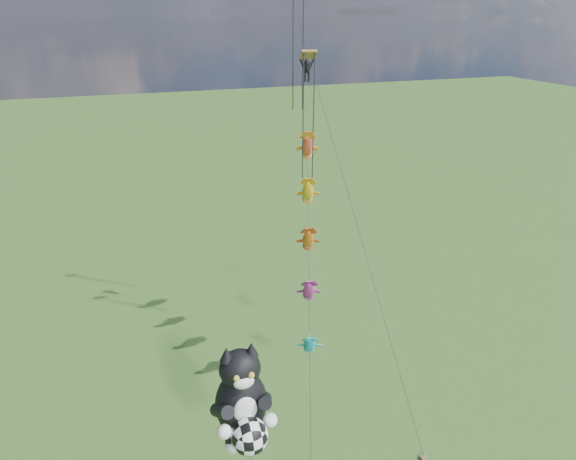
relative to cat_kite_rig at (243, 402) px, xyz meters
name	(u,v)px	position (x,y,z in m)	size (l,w,h in m)	color
cat_kite_rig	(243,402)	(0.00, 0.00, 0.00)	(2.79, 4.23, 11.82)	brown
fish_windsock_rig	(308,240)	(7.23, 11.37, 1.35)	(5.20, 15.17, 18.39)	brown
parafoil_rig	(309,72)	(8.76, 15.87, 11.46)	(3.17, 17.33, 25.99)	brown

